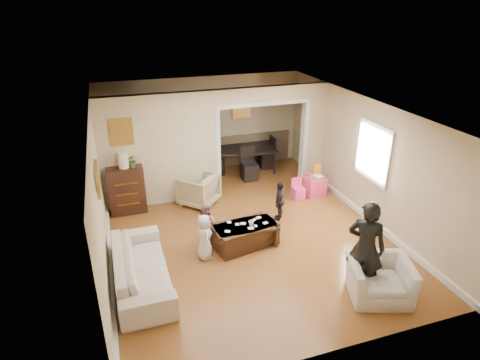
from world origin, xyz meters
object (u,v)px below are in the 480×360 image
object	(u,v)px
armchair_back	(198,190)
armchair_front	(379,279)
dresser	(127,190)
child_kneel_a	(205,237)
coffee_table	(245,235)
play_table	(313,185)
dining_table	(242,159)
adult_person	(366,248)
cyan_cup	(311,176)
table_lamp	(123,160)
child_toddler	(280,201)
child_kneel_b	(207,223)
coffee_cup	(251,223)
sofa	(141,267)

from	to	relation	value
armchair_back	armchair_front	size ratio (longest dim) A/B	0.82
dresser	child_kneel_a	bearing A→B (deg)	-62.15
armchair_front	coffee_table	xyz separation A→B (m)	(-1.59, 2.08, -0.09)
armchair_front	coffee_table	bearing A→B (deg)	146.44
armchair_back	play_table	xyz separation A→B (m)	(2.83, -0.39, -0.13)
dining_table	adult_person	distance (m)	5.53
cyan_cup	coffee_table	bearing A→B (deg)	-144.62
armchair_back	table_lamp	world-z (taller)	table_lamp
table_lamp	child_toddler	xyz separation A→B (m)	(3.13, -1.42, -0.81)
dresser	cyan_cup	distance (m)	4.36
child_toddler	armchair_front	bearing A→B (deg)	49.43
dining_table	child_kneel_b	bearing A→B (deg)	-110.66
play_table	armchair_back	bearing A→B (deg)	172.20
table_lamp	dining_table	bearing A→B (deg)	24.56
play_table	adult_person	xyz separation A→B (m)	(-0.95, -3.51, 0.60)
armchair_back	child_toddler	bearing A→B (deg)	95.93
dining_table	child_toddler	bearing A→B (deg)	-83.57
table_lamp	dining_table	world-z (taller)	table_lamp
coffee_cup	play_table	size ratio (longest dim) A/B	0.21
child_kneel_a	dresser	bearing A→B (deg)	26.43
sofa	armchair_front	world-z (taller)	sofa
coffee_cup	cyan_cup	size ratio (longest dim) A/B	1.28
play_table	cyan_cup	world-z (taller)	cyan_cup
play_table	child_toddler	bearing A→B (deg)	-145.37
armchair_back	cyan_cup	distance (m)	2.76
dresser	child_kneel_a	xyz separation A→B (m)	(1.23, -2.32, -0.09)
armchair_back	play_table	distance (m)	2.85
sofa	dining_table	distance (m)	5.27
coffee_table	adult_person	size ratio (longest dim) A/B	0.74
play_table	child_toddler	size ratio (longest dim) A/B	0.54
sofa	dining_table	size ratio (longest dim) A/B	1.18
sofa	child_toddler	xyz separation A→B (m)	(3.10, 1.31, 0.13)
coffee_cup	child_toddler	distance (m)	1.24
armchair_back	coffee_table	distance (m)	2.09
armchair_front	adult_person	size ratio (longest dim) A/B	0.59
child_kneel_a	child_toddler	size ratio (longest dim) A/B	0.99
sofa	child_toddler	bearing A→B (deg)	-67.50
play_table	child_kneel_b	distance (m)	3.34
coffee_table	coffee_cup	size ratio (longest dim) A/B	11.97
armchair_front	play_table	size ratio (longest dim) A/B	2.01
adult_person	cyan_cup	bearing A→B (deg)	-59.78
coffee_cup	armchair_back	bearing A→B (deg)	105.43
adult_person	child_kneel_a	bearing A→B (deg)	6.68
sofa	dining_table	bearing A→B (deg)	-37.60
coffee_table	child_toddler	xyz separation A→B (m)	(1.05, 0.75, 0.22)
child_kneel_b	child_toddler	xyz separation A→B (m)	(1.75, 0.45, -0.01)
child_kneel_a	coffee_cup	bearing A→B (deg)	-85.40
coffee_table	adult_person	distance (m)	2.41
armchair_back	child_kneel_b	xyz separation A→B (m)	(-0.22, -1.73, 0.09)
armchair_back	dresser	distance (m)	1.61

